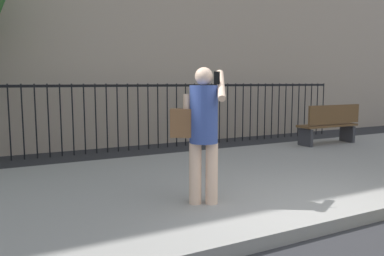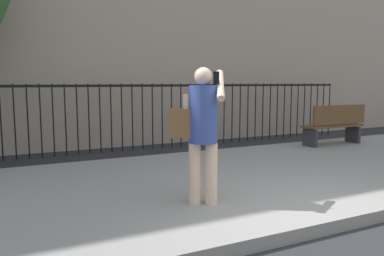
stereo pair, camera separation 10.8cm
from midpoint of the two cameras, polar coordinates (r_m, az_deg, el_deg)
name	(u,v)px [view 1 (the left image)]	position (r m, az deg, el deg)	size (l,w,h in m)	color
ground_plane	(336,233)	(4.56, 20.03, -14.49)	(60.00, 60.00, 0.00)	#28282B
sidewalk	(226,180)	(6.15, 4.59, -7.81)	(28.00, 4.40, 0.15)	gray
iron_fence	(143,108)	(9.31, -7.64, 3.04)	(12.03, 0.04, 1.60)	black
pedestrian_on_phone	(201,126)	(4.56, 0.74, 0.34)	(0.72, 0.59, 1.65)	beige
street_bench	(330,124)	(9.65, 19.63, 0.63)	(1.60, 0.45, 0.95)	brown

